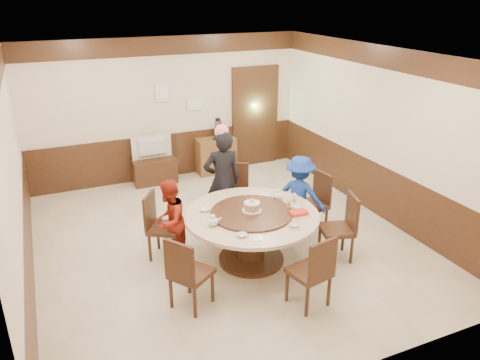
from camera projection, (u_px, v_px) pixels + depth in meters
name	position (u px, v px, depth m)	size (l,w,h in m)	color
room	(224.00, 175.00, 6.86)	(6.00, 6.04, 2.84)	beige
banquet_table	(251.00, 228.00, 6.51)	(1.86, 1.86, 0.78)	#3C2112
chair_0	(311.00, 213.00, 7.43)	(0.50, 0.49, 0.97)	#3C2112
chair_1	(235.00, 204.00, 7.76)	(0.60, 0.60, 0.97)	#3C2112
chair_2	(164.00, 237.00, 6.73)	(0.61, 0.61, 0.97)	#3C2112
chair_3	(190.00, 284.00, 5.65)	(0.61, 0.61, 0.97)	#3C2112
chair_4	(310.00, 283.00, 5.67)	(0.52, 0.53, 0.97)	#3C2112
chair_5	(337.00, 239.00, 6.68)	(0.55, 0.54, 0.97)	#3C2112
person_standing	(222.00, 181.00, 7.32)	(0.60, 0.40, 1.65)	black
person_red	(170.00, 221.00, 6.55)	(0.59, 0.46, 1.20)	#A12515
person_blue	(299.00, 195.00, 7.26)	(0.83, 0.48, 1.28)	#18399A
birthday_cake	(252.00, 206.00, 6.42)	(0.27, 0.27, 0.19)	white
teapot_left	(213.00, 221.00, 6.09)	(0.17, 0.15, 0.13)	white
teapot_right	(278.00, 196.00, 6.85)	(0.17, 0.15, 0.13)	white
bowl_0	(205.00, 210.00, 6.51)	(0.14, 0.14, 0.03)	white
bowl_1	(294.00, 225.00, 6.07)	(0.14, 0.14, 0.04)	white
bowl_2	(242.00, 235.00, 5.84)	(0.13, 0.13, 0.03)	white
bowl_3	(297.00, 207.00, 6.57)	(0.15, 0.15, 0.05)	white
saucer_near	(255.00, 238.00, 5.79)	(0.18, 0.18, 0.01)	white
saucer_far	(265.00, 194.00, 7.02)	(0.18, 0.18, 0.01)	white
shrimp_platter	(298.00, 214.00, 6.36)	(0.30, 0.20, 0.06)	white
bottle_0	(289.00, 203.00, 6.55)	(0.06, 0.06, 0.16)	white
bottle_1	(294.00, 199.00, 6.67)	(0.06, 0.06, 0.16)	white
tv_stand	(154.00, 171.00, 9.34)	(0.85, 0.45, 0.50)	#3C2112
television	(153.00, 148.00, 9.16)	(0.79, 0.10, 0.46)	#959497
side_cabinet	(216.00, 155.00, 9.81)	(0.80, 0.40, 0.75)	brown
thermos	(218.00, 129.00, 9.62)	(0.15, 0.15, 0.38)	silver
notice_left	(162.00, 93.00, 9.06)	(0.25, 0.00, 0.35)	white
notice_right	(195.00, 105.00, 9.42)	(0.30, 0.00, 0.22)	white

